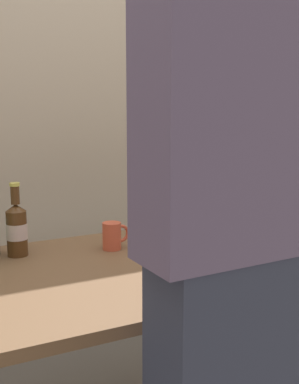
% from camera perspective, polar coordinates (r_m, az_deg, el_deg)
% --- Properties ---
extents(desk, '(1.40, 0.87, 0.76)m').
position_cam_1_polar(desk, '(1.82, -1.33, -11.04)').
color(desk, brown).
rests_on(desk, ground).
extents(laptop, '(0.34, 0.33, 0.21)m').
position_cam_1_polar(laptop, '(2.02, 6.44, -4.65)').
color(laptop, '#B7BABC').
rests_on(laptop, desk).
extents(beer_bottle_brown, '(0.08, 0.08, 0.27)m').
position_cam_1_polar(beer_bottle_brown, '(1.90, -14.80, -3.99)').
color(beer_bottle_brown, '#472B14').
rests_on(beer_bottle_brown, desk).
extents(person_figure, '(0.44, 0.28, 1.91)m').
position_cam_1_polar(person_figure, '(1.16, 9.12, -6.20)').
color(person_figure, '#2D3347').
rests_on(person_figure, ground).
extents(coffee_mug, '(0.11, 0.07, 0.10)m').
position_cam_1_polar(coffee_mug, '(1.94, -4.19, -4.95)').
color(coffee_mug, '#BF4C33').
rests_on(coffee_mug, desk).
extents(back_wall, '(6.00, 0.10, 2.60)m').
position_cam_1_polar(back_wall, '(2.57, -10.66, 9.77)').
color(back_wall, tan).
rests_on(back_wall, ground).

